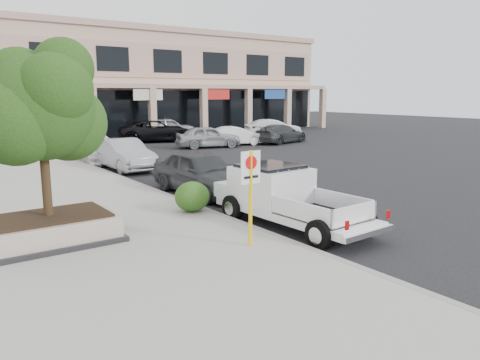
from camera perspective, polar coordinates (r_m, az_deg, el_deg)
name	(u,v)px	position (r m, az deg, el deg)	size (l,w,h in m)	color
ground	(310,228)	(13.46, 8.53, -5.78)	(120.00, 120.00, 0.00)	black
sidewalk	(52,211)	(16.05, -21.92, -3.49)	(8.00, 52.00, 0.15)	gray
curb	(164,195)	(17.36, -9.20, -1.82)	(0.20, 52.00, 0.15)	gray
strip_mall	(120,82)	(46.40, -14.43, 11.50)	(40.55, 12.43, 9.50)	tan
planter	(50,229)	(12.44, -22.18, -5.56)	(3.20, 2.20, 0.68)	black
planter_tree	(45,108)	(12.18, -22.71, 8.11)	(2.90, 2.55, 4.00)	#321C13
no_parking_sign	(251,185)	(10.99, 1.30, -0.62)	(0.55, 0.09, 2.30)	yellow
hedge	(192,197)	(14.49, -5.86, -2.02)	(1.10, 0.99, 0.94)	#1D4012
pickup_truck	(293,198)	(13.25, 6.52, -2.21)	(1.99, 5.37, 1.69)	white
curb_car_a	(202,172)	(17.61, -4.67, 0.95)	(1.95, 4.84, 1.65)	#2F3234
curb_car_b	(124,154)	(23.81, -13.96, 3.04)	(1.61, 4.63, 1.52)	#94959B
curb_car_c	(95,148)	(27.27, -17.22, 3.77)	(2.08, 5.12, 1.49)	white
curb_car_d	(56,137)	(35.52, -21.50, 4.88)	(2.24, 4.85, 1.35)	black
lot_car_a	(208,137)	(32.60, -3.91, 5.30)	(1.80, 4.48, 1.53)	#9FA2A7
lot_car_b	(235,136)	(34.04, -0.57, 5.41)	(1.44, 4.13, 1.36)	white
lot_car_c	(281,134)	(35.69, 5.01, 5.65)	(1.98, 4.86, 1.41)	#2E3133
lot_car_d	(157,131)	(37.01, -10.05, 5.89)	(2.73, 5.93, 1.65)	black
lot_car_e	(167,127)	(41.33, -8.86, 6.40)	(1.93, 4.81, 1.64)	#A8AAB1
lot_car_f	(273,128)	(40.09, 4.02, 6.29)	(1.62, 4.65, 1.53)	silver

